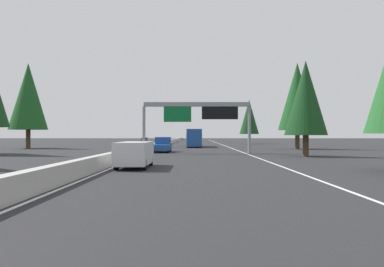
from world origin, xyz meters
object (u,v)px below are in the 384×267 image
(sign_gantry_overhead, at_px, (198,113))
(bus_far_right, at_px, (194,137))
(minivan_far_left, at_px, (135,153))
(conifer_right_mid, at_px, (297,96))
(conifer_right_far, at_px, (249,117))
(sedan_near_right, at_px, (193,139))
(conifer_right_near, at_px, (306,98))
(oncoming_near, at_px, (145,141))
(pickup_mid_left, at_px, (163,145))
(conifer_left_mid, at_px, (28,96))

(sign_gantry_overhead, bearing_deg, bus_far_right, 1.17)
(minivan_far_left, height_order, bus_far_right, bus_far_right)
(conifer_right_mid, relative_size, conifer_right_far, 1.24)
(sedan_near_right, xyz_separation_m, conifer_right_near, (-78.92, -11.54, 5.16))
(bus_far_right, relative_size, conifer_right_mid, 0.88)
(sign_gantry_overhead, relative_size, sedan_near_right, 2.88)
(oncoming_near, bearing_deg, minivan_far_left, 6.95)
(bus_far_right, distance_m, conifer_right_near, 30.90)
(pickup_mid_left, xyz_separation_m, sedan_near_right, (69.67, -3.61, -0.23))
(oncoming_near, distance_m, conifer_left_mid, 35.79)
(pickup_mid_left, distance_m, conifer_right_mid, 22.89)
(sign_gantry_overhead, bearing_deg, minivan_far_left, 167.04)
(bus_far_right, xyz_separation_m, conifer_left_mid, (-7.25, 26.28, 6.50))
(sign_gantry_overhead, relative_size, conifer_right_far, 1.21)
(pickup_mid_left, xyz_separation_m, conifer_right_far, (42.42, -17.11, 5.48))
(pickup_mid_left, bearing_deg, sign_gantry_overhead, -126.33)
(bus_far_right, relative_size, oncoming_near, 2.61)
(sign_gantry_overhead, xyz_separation_m, conifer_right_mid, (12.86, -15.13, 3.20))
(sign_gantry_overhead, height_order, conifer_right_mid, conifer_right_mid)
(oncoming_near, relative_size, conifer_right_far, 0.42)
(oncoming_near, relative_size, conifer_right_near, 0.46)
(pickup_mid_left, relative_size, conifer_left_mid, 0.41)
(sign_gantry_overhead, relative_size, bus_far_right, 1.10)
(bus_far_right, xyz_separation_m, conifer_right_far, (23.17, -13.15, 4.67))
(oncoming_near, distance_m, conifer_right_far, 25.79)
(pickup_mid_left, bearing_deg, conifer_right_near, -121.40)
(sedan_near_right, distance_m, conifer_right_far, 30.93)
(sign_gantry_overhead, relative_size, oncoming_near, 2.88)
(sign_gantry_overhead, distance_m, pickup_mid_left, 6.69)
(minivan_far_left, relative_size, conifer_right_far, 0.48)
(bus_far_right, height_order, oncoming_near, bus_far_right)
(minivan_far_left, xyz_separation_m, bus_far_right, (41.42, -3.89, 0.77))
(minivan_far_left, distance_m, conifer_left_mid, 41.49)
(sign_gantry_overhead, distance_m, conifer_right_far, 47.43)
(oncoming_near, bearing_deg, conifer_right_mid, 38.76)
(bus_far_right, height_order, conifer_right_far, conifer_right_far)
(bus_far_right, distance_m, conifer_right_mid, 19.35)
(pickup_mid_left, height_order, oncoming_near, pickup_mid_left)
(sign_gantry_overhead, bearing_deg, oncoming_near, 14.74)
(conifer_right_near, bearing_deg, conifer_left_mid, 60.44)
(oncoming_near, distance_m, conifer_right_near, 58.22)
(sedan_near_right, distance_m, conifer_right_mid, 62.55)
(sedan_near_right, distance_m, conifer_right_near, 79.92)
(minivan_far_left, relative_size, pickup_mid_left, 0.89)
(conifer_right_mid, bearing_deg, conifer_right_far, 4.25)
(sedan_near_right, height_order, conifer_right_far, conifer_right_far)
(conifer_right_near, bearing_deg, conifer_right_far, -2.17)
(conifer_right_far, bearing_deg, minivan_far_left, 165.22)
(minivan_far_left, xyz_separation_m, conifer_right_mid, (31.79, -19.48, 6.99))
(conifer_right_far, bearing_deg, oncoming_near, 86.59)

